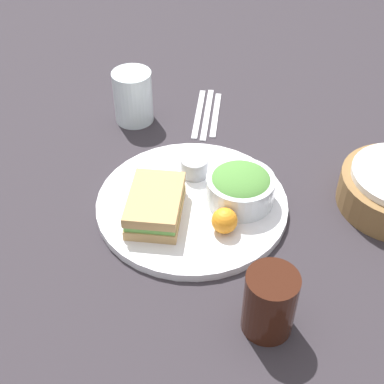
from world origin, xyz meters
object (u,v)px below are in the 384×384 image
(plate, at_px, (192,204))
(water_glass, at_px, (133,97))
(drink_glass, at_px, (270,303))
(knife, at_px, (207,114))
(salad_bowl, at_px, (240,186))
(spoon, at_px, (216,114))
(dressing_cup, at_px, (194,167))
(sandwich, at_px, (155,205))
(fork, at_px, (199,113))

(plate, xyz_separation_m, water_glass, (-0.17, -0.24, 0.05))
(plate, relative_size, drink_glass, 3.20)
(knife, distance_m, water_glass, 0.16)
(plate, relative_size, water_glass, 3.00)
(salad_bowl, bearing_deg, spoon, -143.08)
(plate, distance_m, water_glass, 0.30)
(plate, height_order, dressing_cup, dressing_cup)
(plate, xyz_separation_m, knife, (-0.26, -0.12, -0.00))
(sandwich, distance_m, water_glass, 0.31)
(knife, xyz_separation_m, spoon, (-0.01, 0.02, 0.00))
(fork, bearing_deg, spoon, -90.00)
(fork, xyz_separation_m, spoon, (-0.01, 0.03, 0.00))
(plate, xyz_separation_m, salad_bowl, (-0.04, 0.07, 0.04))
(knife, height_order, water_glass, water_glass)
(water_glass, bearing_deg, dressing_cup, 62.81)
(salad_bowl, bearing_deg, water_glass, -112.21)
(drink_glass, distance_m, water_glass, 0.55)
(plate, bearing_deg, dressing_cup, -152.89)
(plate, distance_m, spoon, 0.29)
(drink_glass, bearing_deg, plate, -125.89)
(water_glass, bearing_deg, fork, 128.69)
(drink_glass, xyz_separation_m, spoon, (-0.42, -0.31, -0.05))
(plate, relative_size, knife, 1.72)
(dressing_cup, bearing_deg, fork, -152.02)
(dressing_cup, bearing_deg, drink_glass, 48.45)
(sandwich, relative_size, spoon, 0.91)
(sandwich, relative_size, fork, 0.82)
(sandwich, xyz_separation_m, spoon, (-0.33, -0.07, -0.03))
(salad_bowl, height_order, knife, salad_bowl)
(sandwich, relative_size, drink_glass, 1.45)
(knife, relative_size, water_glass, 1.75)
(dressing_cup, relative_size, fork, 0.27)
(salad_bowl, xyz_separation_m, water_glass, (-0.12, -0.31, 0.01))
(drink_glass, distance_m, fork, 0.53)
(sandwich, xyz_separation_m, knife, (-0.32, -0.08, -0.03))
(salad_bowl, xyz_separation_m, knife, (-0.22, -0.18, -0.04))
(sandwich, distance_m, spoon, 0.34)
(salad_bowl, height_order, drink_glass, drink_glass)
(spoon, relative_size, water_glass, 1.50)
(sandwich, distance_m, fork, 0.33)
(plate, distance_m, dressing_cup, 0.07)
(fork, bearing_deg, plate, -176.38)
(sandwich, bearing_deg, water_glass, -138.20)
(plate, bearing_deg, drink_glass, 54.11)
(salad_bowl, relative_size, spoon, 0.71)
(sandwich, height_order, salad_bowl, salad_bowl)
(fork, relative_size, water_glass, 1.66)
(sandwich, xyz_separation_m, fork, (-0.31, -0.10, -0.03))
(salad_bowl, distance_m, dressing_cup, 0.10)
(fork, bearing_deg, drink_glass, -163.86)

